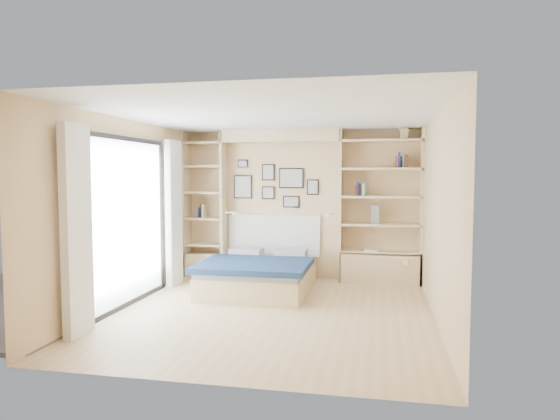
# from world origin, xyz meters

# --- Properties ---
(ground) EXTENTS (4.50, 4.50, 0.00)m
(ground) POSITION_xyz_m (0.00, 0.00, 0.00)
(ground) COLOR tan
(ground) RESTS_ON ground
(room_shell) EXTENTS (4.50, 4.50, 4.50)m
(room_shell) POSITION_xyz_m (-0.39, 1.52, 1.08)
(room_shell) COLOR tan
(room_shell) RESTS_ON ground
(bed) EXTENTS (1.59, 2.05, 1.07)m
(bed) POSITION_xyz_m (-0.45, 1.17, 0.26)
(bed) COLOR tan
(bed) RESTS_ON ground
(photo_gallery) EXTENTS (1.48, 0.02, 0.82)m
(photo_gallery) POSITION_xyz_m (-0.45, 2.22, 1.60)
(photo_gallery) COLOR black
(photo_gallery) RESTS_ON ground
(reading_lamps) EXTENTS (1.92, 0.12, 0.15)m
(reading_lamps) POSITION_xyz_m (-0.30, 2.00, 1.10)
(reading_lamps) COLOR silver
(reading_lamps) RESTS_ON ground
(shelf_decor) EXTENTS (3.54, 0.23, 2.03)m
(shelf_decor) POSITION_xyz_m (1.07, 2.07, 1.69)
(shelf_decor) COLOR #A51E1E
(shelf_decor) RESTS_ON ground
(deck) EXTENTS (3.20, 4.00, 0.05)m
(deck) POSITION_xyz_m (-3.60, 0.00, 0.00)
(deck) COLOR #68594C
(deck) RESTS_ON ground
(deck_chair) EXTENTS (0.67, 0.83, 0.72)m
(deck_chair) POSITION_xyz_m (-3.03, 0.85, 0.34)
(deck_chair) COLOR tan
(deck_chair) RESTS_ON ground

